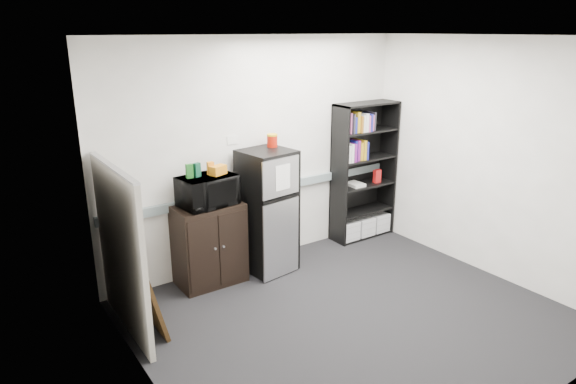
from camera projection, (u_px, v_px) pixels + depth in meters
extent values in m
plane|color=black|center=(352.00, 318.00, 5.13)|extent=(4.00, 4.00, 0.00)
cube|color=silver|center=(259.00, 153.00, 6.09)|extent=(4.00, 0.02, 2.70)
cube|color=silver|center=(491.00, 159.00, 5.80)|extent=(0.02, 3.50, 2.70)
cube|color=silver|center=(147.00, 236.00, 3.64)|extent=(0.02, 3.50, 2.70)
cube|color=white|center=(365.00, 36.00, 4.31)|extent=(4.00, 3.50, 0.02)
cube|color=gray|center=(261.00, 190.00, 6.21)|extent=(3.92, 0.05, 0.10)
cube|color=white|center=(233.00, 140.00, 5.84)|extent=(0.14, 0.00, 0.10)
cube|color=black|center=(339.00, 177.00, 6.66)|extent=(0.02, 0.34, 1.85)
cube|color=black|center=(387.00, 167.00, 7.13)|extent=(0.02, 0.34, 1.85)
cube|color=black|center=(356.00, 169.00, 7.02)|extent=(0.90, 0.02, 1.85)
cube|color=black|center=(367.00, 104.00, 6.62)|extent=(0.90, 0.34, 0.02)
cube|color=black|center=(361.00, 234.00, 7.17)|extent=(0.85, 0.32, 0.03)
cube|color=black|center=(362.00, 210.00, 7.07)|extent=(0.85, 0.32, 0.03)
cube|color=black|center=(363.00, 185.00, 6.95)|extent=(0.85, 0.32, 0.02)
cube|color=black|center=(365.00, 158.00, 6.84)|extent=(0.85, 0.32, 0.02)
cube|color=black|center=(366.00, 131.00, 6.73)|extent=(0.85, 0.32, 0.02)
cube|color=silver|center=(346.00, 229.00, 6.97)|extent=(0.25, 0.30, 0.25)
cube|color=silver|center=(362.00, 225.00, 7.12)|extent=(0.25, 0.30, 0.25)
cube|color=silver|center=(376.00, 221.00, 7.27)|extent=(0.25, 0.30, 0.25)
cube|color=gray|center=(121.00, 252.00, 4.71)|extent=(0.05, 1.30, 1.60)
cube|color=#B2B2B7|center=(112.00, 167.00, 4.46)|extent=(0.06, 1.30, 0.02)
cube|color=black|center=(209.00, 244.00, 5.73)|extent=(0.74, 0.46, 0.93)
cube|color=black|center=(204.00, 255.00, 5.45)|extent=(0.34, 0.01, 0.82)
cube|color=black|center=(234.00, 247.00, 5.64)|extent=(0.34, 0.01, 0.82)
cylinder|color=#B2B2B7|center=(215.00, 249.00, 5.49)|extent=(0.02, 0.02, 0.02)
cylinder|color=#B2B2B7|center=(224.00, 247.00, 5.54)|extent=(0.02, 0.02, 0.02)
imported|color=black|center=(207.00, 191.00, 5.52)|extent=(0.64, 0.48, 0.33)
cube|color=#19591C|center=(189.00, 171.00, 5.38)|extent=(0.07, 0.05, 0.15)
cube|color=#0E3D2A|center=(197.00, 170.00, 5.43)|extent=(0.08, 0.07, 0.15)
cube|color=orange|center=(211.00, 168.00, 5.51)|extent=(0.07, 0.06, 0.14)
cube|color=orange|center=(218.00, 170.00, 5.52)|extent=(0.20, 0.15, 0.10)
cube|color=black|center=(267.00, 212.00, 5.98)|extent=(0.61, 0.61, 1.43)
cube|color=silver|center=(281.00, 177.00, 5.61)|extent=(0.52, 0.09, 0.43)
cube|color=silver|center=(281.00, 239.00, 5.83)|extent=(0.52, 0.09, 0.92)
cube|color=black|center=(281.00, 199.00, 5.68)|extent=(0.52, 0.08, 0.03)
cube|color=white|center=(283.00, 177.00, 5.61)|extent=(0.21, 0.03, 0.28)
cube|color=black|center=(267.00, 151.00, 5.76)|extent=(0.61, 0.61, 0.02)
cylinder|color=#A81707|center=(272.00, 140.00, 5.91)|extent=(0.12, 0.12, 0.15)
cylinder|color=gold|center=(272.00, 133.00, 5.89)|extent=(0.12, 0.12, 0.02)
cube|color=black|center=(142.00, 288.00, 4.81)|extent=(0.23, 0.68, 0.86)
cube|color=beige|center=(145.00, 288.00, 4.82)|extent=(0.17, 0.58, 0.73)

